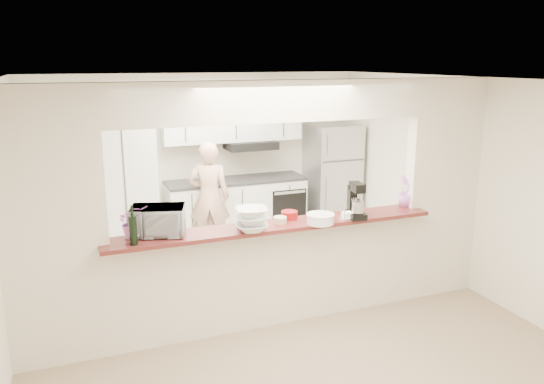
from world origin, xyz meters
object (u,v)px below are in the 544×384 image
toaster_oven (158,221)px  refrigerator (332,177)px  person (209,198)px  stand_mixer (356,202)px

toaster_oven → refrigerator: bearing=55.6°
person → toaster_oven: bearing=84.2°
toaster_oven → person: (1.08, 2.25, -0.43)m
refrigerator → person: size_ratio=1.07×
refrigerator → toaster_oven: 4.14m
refrigerator → stand_mixer: refrigerator is taller
stand_mixer → person: 2.65m
stand_mixer → person: (-0.93, 2.44, -0.46)m
refrigerator → person: refrigerator is taller
stand_mixer → person: size_ratio=0.24×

